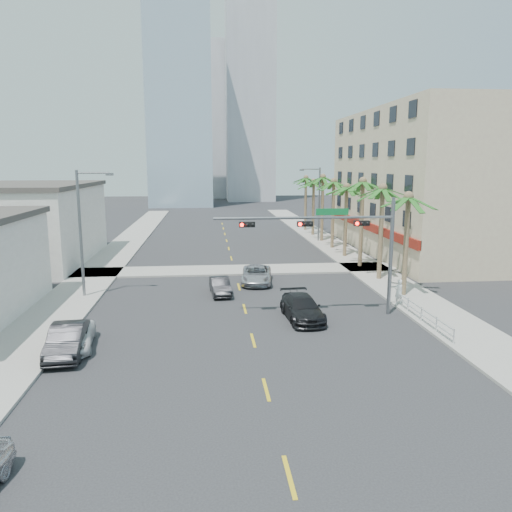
{
  "coord_description": "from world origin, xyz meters",
  "views": [
    {
      "loc": [
        -2.35,
        -21.57,
        9.38
      ],
      "look_at": [
        0.77,
        10.19,
        3.5
      ],
      "focal_mm": 35.0,
      "sensor_mm": 36.0,
      "label": 1
    }
  ],
  "objects_px": {
    "car_parked_mid": "(67,340)",
    "car_lane_left": "(220,286)",
    "car_lane_center": "(256,275)",
    "pedestrian": "(399,292)",
    "car_parked_far": "(72,337)",
    "car_lane_right": "(302,308)",
    "traffic_signal_mast": "(341,236)"
  },
  "relations": [
    {
      "from": "traffic_signal_mast",
      "to": "car_lane_center",
      "type": "relative_size",
      "value": 2.22
    },
    {
      "from": "traffic_signal_mast",
      "to": "car_lane_center",
      "type": "bearing_deg",
      "value": 115.12
    },
    {
      "from": "car_lane_left",
      "to": "pedestrian",
      "type": "bearing_deg",
      "value": -24.81
    },
    {
      "from": "car_lane_center",
      "to": "car_lane_left",
      "type": "bearing_deg",
      "value": -125.77
    },
    {
      "from": "car_parked_mid",
      "to": "car_parked_far",
      "type": "xyz_separation_m",
      "value": [
        0.0,
        0.86,
        -0.14
      ]
    },
    {
      "from": "traffic_signal_mast",
      "to": "car_parked_mid",
      "type": "distance_m",
      "value": 16.58
    },
    {
      "from": "car_lane_left",
      "to": "traffic_signal_mast",
      "type": "bearing_deg",
      "value": -44.17
    },
    {
      "from": "car_lane_left",
      "to": "pedestrian",
      "type": "xyz_separation_m",
      "value": [
        11.8,
        -4.26,
        0.37
      ]
    },
    {
      "from": "traffic_signal_mast",
      "to": "car_lane_right",
      "type": "bearing_deg",
      "value": -168.33
    },
    {
      "from": "car_lane_right",
      "to": "car_lane_center",
      "type": "bearing_deg",
      "value": 97.28
    },
    {
      "from": "car_parked_mid",
      "to": "car_lane_center",
      "type": "relative_size",
      "value": 0.92
    },
    {
      "from": "car_parked_far",
      "to": "car_lane_left",
      "type": "height_order",
      "value": "car_lane_left"
    },
    {
      "from": "car_lane_right",
      "to": "pedestrian",
      "type": "xyz_separation_m",
      "value": [
        6.97,
        2.19,
        0.27
      ]
    },
    {
      "from": "car_lane_left",
      "to": "car_parked_far",
      "type": "bearing_deg",
      "value": -132.83
    },
    {
      "from": "traffic_signal_mast",
      "to": "car_lane_left",
      "type": "distance_m",
      "value": 10.4
    },
    {
      "from": "car_parked_mid",
      "to": "car_lane_left",
      "type": "height_order",
      "value": "car_parked_mid"
    },
    {
      "from": "car_lane_center",
      "to": "pedestrian",
      "type": "bearing_deg",
      "value": -33.33
    },
    {
      "from": "car_parked_mid",
      "to": "car_lane_right",
      "type": "relative_size",
      "value": 0.92
    },
    {
      "from": "pedestrian",
      "to": "car_parked_mid",
      "type": "bearing_deg",
      "value": 6.13
    },
    {
      "from": "car_lane_right",
      "to": "car_parked_mid",
      "type": "bearing_deg",
      "value": -163.76
    },
    {
      "from": "car_parked_far",
      "to": "car_lane_center",
      "type": "distance_m",
      "value": 17.26
    },
    {
      "from": "car_parked_far",
      "to": "pedestrian",
      "type": "height_order",
      "value": "pedestrian"
    },
    {
      "from": "car_parked_mid",
      "to": "car_parked_far",
      "type": "height_order",
      "value": "car_parked_mid"
    },
    {
      "from": "car_lane_left",
      "to": "pedestrian",
      "type": "relative_size",
      "value": 2.24
    },
    {
      "from": "car_parked_far",
      "to": "pedestrian",
      "type": "bearing_deg",
      "value": 9.13
    },
    {
      "from": "traffic_signal_mast",
      "to": "car_parked_far",
      "type": "height_order",
      "value": "traffic_signal_mast"
    },
    {
      "from": "car_parked_mid",
      "to": "car_parked_far",
      "type": "bearing_deg",
      "value": 85.15
    },
    {
      "from": "traffic_signal_mast",
      "to": "car_lane_right",
      "type": "distance_m",
      "value": 5.01
    },
    {
      "from": "car_lane_center",
      "to": "pedestrian",
      "type": "height_order",
      "value": "pedestrian"
    },
    {
      "from": "car_lane_center",
      "to": "car_parked_far",
      "type": "bearing_deg",
      "value": -122.1
    },
    {
      "from": "traffic_signal_mast",
      "to": "car_lane_left",
      "type": "xyz_separation_m",
      "value": [
        -7.28,
        5.94,
        -4.44
      ]
    },
    {
      "from": "car_lane_left",
      "to": "car_lane_center",
      "type": "xyz_separation_m",
      "value": [
        2.99,
        3.23,
        0.07
      ]
    }
  ]
}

